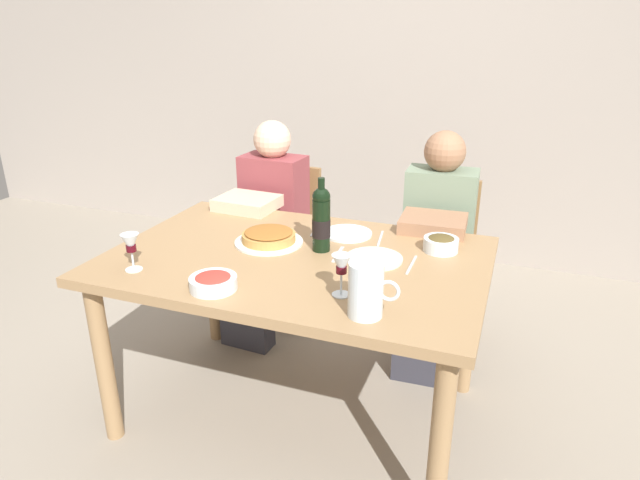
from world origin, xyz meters
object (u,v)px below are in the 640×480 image
(wine_glass_left_diner, at_px, (131,245))
(salad_bowl, at_px, (213,282))
(baked_tart, at_px, (269,237))
(dinner_plate_left_setting, at_px, (374,259))
(water_pitcher, at_px, (366,293))
(dinner_plate_right_setting, at_px, (347,233))
(olive_bowl, at_px, (441,243))
(diner_left, at_px, (265,225))
(dining_table, at_px, (297,277))
(wine_glass_right_diner, at_px, (341,266))
(chair_right, at_px, (439,251))
(chair_left, at_px, (285,232))
(wine_bottle, at_px, (321,219))
(diner_right, at_px, (435,246))

(wine_glass_left_diner, bearing_deg, salad_bowl, -5.55)
(baked_tart, height_order, dinner_plate_left_setting, baked_tart)
(water_pitcher, height_order, dinner_plate_left_setting, water_pitcher)
(baked_tart, height_order, dinner_plate_right_setting, baked_tart)
(olive_bowl, bearing_deg, diner_left, 158.74)
(dining_table, distance_m, salad_bowl, 0.43)
(wine_glass_right_diner, xyz_separation_m, dinner_plate_left_setting, (0.03, 0.33, -0.10))
(olive_bowl, bearing_deg, wine_glass_left_diner, -150.67)
(water_pitcher, distance_m, dinner_plate_right_setting, 0.73)
(water_pitcher, bearing_deg, chair_right, 87.60)
(baked_tart, bearing_deg, water_pitcher, -39.31)
(wine_glass_left_diner, bearing_deg, dinner_plate_left_setting, 26.29)
(dinner_plate_right_setting, relative_size, chair_left, 0.25)
(wine_bottle, height_order, diner_right, diner_right)
(baked_tart, height_order, chair_right, chair_right)
(dinner_plate_left_setting, height_order, chair_left, chair_left)
(chair_right, bearing_deg, wine_bottle, 62.60)
(olive_bowl, relative_size, wine_glass_left_diner, 0.98)
(chair_left, height_order, diner_right, diner_right)
(water_pitcher, relative_size, diner_right, 0.16)
(salad_bowl, relative_size, chair_left, 0.19)
(water_pitcher, bearing_deg, wine_bottle, 124.84)
(dinner_plate_left_setting, bearing_deg, diner_left, 143.07)
(baked_tart, relative_size, dinner_plate_left_setting, 1.28)
(water_pitcher, bearing_deg, dinner_plate_left_setting, 101.68)
(olive_bowl, xyz_separation_m, dinner_plate_left_setting, (-0.23, -0.19, -0.03))
(salad_bowl, relative_size, chair_right, 0.19)
(dining_table, height_order, baked_tart, baked_tart)
(wine_glass_right_diner, height_order, dinner_plate_right_setting, wine_glass_right_diner)
(wine_glass_left_diner, distance_m, chair_right, 1.62)
(dining_table, bearing_deg, chair_left, 116.95)
(diner_left, bearing_deg, dinner_plate_left_setting, 146.58)
(wine_glass_right_diner, bearing_deg, chair_left, 122.33)
(baked_tart, distance_m, wine_glass_left_diner, 0.56)
(wine_bottle, xyz_separation_m, wine_glass_left_diner, (-0.60, -0.43, -0.03))
(dinner_plate_right_setting, relative_size, diner_right, 0.19)
(dinner_plate_left_setting, relative_size, chair_left, 0.26)
(diner_right, bearing_deg, wine_glass_right_diner, 76.64)
(wine_glass_left_diner, relative_size, wine_glass_right_diner, 0.97)
(dining_table, distance_m, dinner_plate_left_setting, 0.33)
(dining_table, relative_size, olive_bowl, 10.51)
(wine_glass_right_diner, xyz_separation_m, diner_left, (-0.73, 0.90, -0.25))
(olive_bowl, distance_m, wine_glass_right_diner, 0.58)
(water_pitcher, distance_m, salad_bowl, 0.55)
(wine_glass_left_diner, height_order, diner_left, diner_left)
(salad_bowl, xyz_separation_m, wine_glass_right_diner, (0.43, 0.11, 0.08))
(dinner_plate_left_setting, distance_m, diner_right, 0.63)
(water_pitcher, xyz_separation_m, wine_glass_right_diner, (-0.12, 0.11, 0.03))
(dining_table, relative_size, baked_tart, 5.16)
(baked_tart, distance_m, salad_bowl, 0.46)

